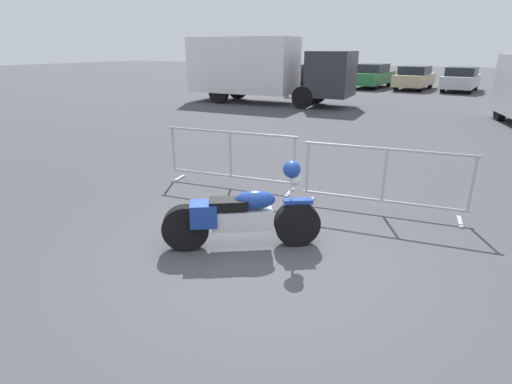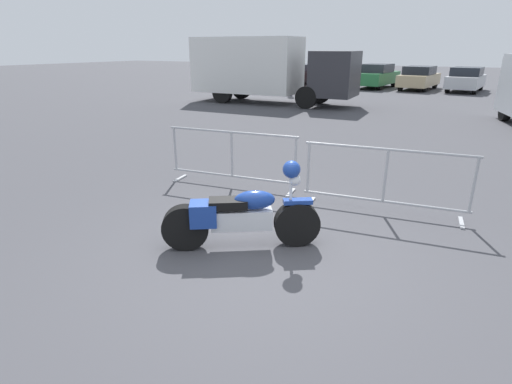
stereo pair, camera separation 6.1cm
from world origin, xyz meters
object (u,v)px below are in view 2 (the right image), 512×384
object	(u,v)px
crowd_barrier_far	(385,180)
pedestrian	(291,78)
crowd_barrier_near	(232,158)
parked_car_tan	(419,78)
parked_car_yellow	(268,73)
parked_car_green	(376,76)
box_truck	(264,67)
parked_car_maroon	(337,76)
parked_car_black	(303,74)
parked_car_silver	(466,79)
motorcycle	(242,216)

from	to	relation	value
crowd_barrier_far	pedestrian	size ratio (longest dim) A/B	1.52
crowd_barrier_near	parked_car_tan	xyz separation A→B (m)	(0.62, 21.56, 0.16)
parked_car_yellow	parked_car_green	distance (m)	7.95
box_truck	parked_car_maroon	xyz separation A→B (m)	(0.38, 10.30, -0.95)
parked_car_black	pedestrian	distance (m)	7.45
parked_car_yellow	parked_car_tan	size ratio (longest dim) A/B	0.97
crowd_barrier_near	parked_car_black	xyz separation A→B (m)	(-7.33, 21.82, 0.15)
box_truck	parked_car_silver	distance (m)	13.36
parked_car_silver	pedestrian	bearing A→B (deg)	135.94
motorcycle	parked_car_green	distance (m)	23.83
crowd_barrier_near	parked_car_maroon	size ratio (longest dim) A/B	0.62
crowd_barrier_far	parked_car_yellow	world-z (taller)	parked_car_yellow
crowd_barrier_near	parked_car_silver	xyz separation A→B (m)	(3.27, 21.65, 0.16)
parked_car_silver	motorcycle	bearing A→B (deg)	-178.01
box_truck	parked_car_black	world-z (taller)	box_truck
motorcycle	parked_car_tan	bearing A→B (deg)	59.23
crowd_barrier_near	pedestrian	bearing A→B (deg)	109.46
motorcycle	box_truck	xyz separation A→B (m)	(-6.47, 13.31, 1.19)
parked_car_yellow	parked_car_silver	bearing A→B (deg)	-82.90
crowd_barrier_near	box_truck	distance (m)	12.37
pedestrian	parked_car_black	bearing A→B (deg)	-66.55
box_truck	crowd_barrier_far	bearing A→B (deg)	-57.03
parked_car_yellow	parked_car_black	size ratio (longest dim) A/B	0.99
motorcycle	crowd_barrier_near	world-z (taller)	motorcycle
parked_car_green	parked_car_silver	xyz separation A→B (m)	(5.30, 0.14, -0.05)
crowd_barrier_far	motorcycle	bearing A→B (deg)	-124.23
parked_car_green	parked_car_tan	world-z (taller)	parked_car_green
parked_car_black	parked_car_green	size ratio (longest dim) A/B	0.92
parked_car_maroon	parked_car_green	distance (m)	2.65
box_truck	parked_car_silver	bearing A→B (deg)	49.28
pedestrian	parked_car_green	bearing A→B (deg)	-108.06
crowd_barrier_far	box_truck	bearing A→B (deg)	125.03
crowd_barrier_far	parked_car_silver	distance (m)	21.65
parked_car_yellow	crowd_barrier_near	bearing A→B (deg)	-148.64
parked_car_maroon	parked_car_black	bearing A→B (deg)	90.34
crowd_barrier_far	parked_car_tan	xyz separation A→B (m)	(-2.20, 21.56, 0.16)
box_truck	parked_car_maroon	bearing A→B (deg)	85.83
motorcycle	pedestrian	distance (m)	18.01
parked_car_yellow	parked_car_silver	xyz separation A→B (m)	(13.24, 0.15, 0.02)
motorcycle	parked_car_tan	distance (m)	23.65
parked_car_green	box_truck	bearing A→B (deg)	170.04
crowd_barrier_near	parked_car_yellow	bearing A→B (deg)	114.89
parked_car_tan	parked_car_maroon	bearing A→B (deg)	96.75
crowd_barrier_near	box_truck	world-z (taller)	box_truck
parked_car_tan	parked_car_black	bearing A→B (deg)	94.60
crowd_barrier_near	crowd_barrier_far	size ratio (longest dim) A/B	1.00
motorcycle	parked_car_yellow	size ratio (longest dim) A/B	0.44
crowd_barrier_near	parked_car_yellow	size ratio (longest dim) A/B	0.61
crowd_barrier_near	parked_car_tan	distance (m)	21.57
crowd_barrier_near	parked_car_maroon	world-z (taller)	parked_car_maroon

